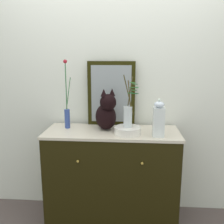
# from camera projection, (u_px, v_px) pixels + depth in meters

# --- Properties ---
(ground_plane) EXTENTS (6.00, 6.00, 0.00)m
(ground_plane) POSITION_uv_depth(u_px,v_px,m) (112.00, 219.00, 2.55)
(ground_plane) COLOR #584B49
(wall_back) EXTENTS (4.40, 0.08, 2.60)m
(wall_back) POSITION_uv_depth(u_px,v_px,m) (114.00, 87.00, 2.58)
(wall_back) COLOR white
(wall_back) RESTS_ON ground_plane
(sideboard) EXTENTS (1.25, 0.51, 0.93)m
(sideboard) POSITION_uv_depth(u_px,v_px,m) (112.00, 177.00, 2.45)
(sideboard) COLOR black
(sideboard) RESTS_ON ground_plane
(mirror_leaning) EXTENTS (0.47, 0.03, 0.63)m
(mirror_leaning) POSITION_uv_depth(u_px,v_px,m) (111.00, 94.00, 2.50)
(mirror_leaning) COLOR black
(mirror_leaning) RESTS_ON sideboard
(cat_sitting) EXTENTS (0.29, 0.43, 0.40)m
(cat_sitting) POSITION_uv_depth(u_px,v_px,m) (106.00, 113.00, 2.36)
(cat_sitting) COLOR black
(cat_sitting) RESTS_ON sideboard
(vase_slim_green) EXTENTS (0.07, 0.05, 0.65)m
(vase_slim_green) POSITION_uv_depth(u_px,v_px,m) (67.00, 112.00, 2.42)
(vase_slim_green) COLOR #314792
(vase_slim_green) RESTS_ON sideboard
(bowl_porcelain) EXTENTS (0.24, 0.24, 0.07)m
(bowl_porcelain) POSITION_uv_depth(u_px,v_px,m) (128.00, 131.00, 2.24)
(bowl_porcelain) COLOR white
(bowl_porcelain) RESTS_ON sideboard
(vase_glass_clear) EXTENTS (0.14, 0.22, 0.46)m
(vase_glass_clear) POSITION_uv_depth(u_px,v_px,m) (128.00, 113.00, 2.20)
(vase_glass_clear) COLOR silver
(vase_glass_clear) RESTS_ON bowl_porcelain
(jar_lidded_porcelain) EXTENTS (0.10, 0.10, 0.33)m
(jar_lidded_porcelain) POSITION_uv_depth(u_px,v_px,m) (159.00, 119.00, 2.16)
(jar_lidded_porcelain) COLOR white
(jar_lidded_porcelain) RESTS_ON sideboard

